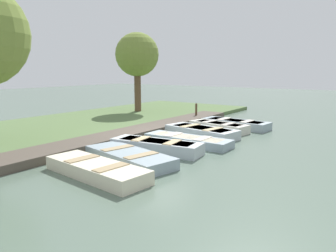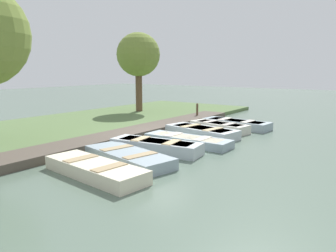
{
  "view_description": "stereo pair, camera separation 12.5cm",
  "coord_description": "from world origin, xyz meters",
  "views": [
    {
      "loc": [
        8.06,
        -10.72,
        2.9
      ],
      "look_at": [
        0.54,
        -0.15,
        0.65
      ],
      "focal_mm": 35.0,
      "sensor_mm": 36.0,
      "label": 1
    },
    {
      "loc": [
        8.16,
        -10.65,
        2.9
      ],
      "look_at": [
        0.54,
        -0.15,
        0.65
      ],
      "focal_mm": 35.0,
      "sensor_mm": 36.0,
      "label": 2
    }
  ],
  "objects": [
    {
      "name": "ground_plane",
      "position": [
        0.0,
        0.0,
        0.0
      ],
      "size": [
        80.0,
        80.0,
        0.0
      ],
      "primitive_type": "plane",
      "color": "#566B5B"
    },
    {
      "name": "shore_bank",
      "position": [
        -5.0,
        0.0,
        0.11
      ],
      "size": [
        8.0,
        24.0,
        0.22
      ],
      "color": "#567042",
      "rests_on": "ground_plane"
    },
    {
      "name": "dock_walkway",
      "position": [
        -1.39,
        0.0,
        0.14
      ],
      "size": [
        1.46,
        14.98,
        0.29
      ],
      "color": "#51473D",
      "rests_on": "ground_plane"
    },
    {
      "name": "rowboat_0",
      "position": [
        1.46,
        -4.83,
        0.2
      ],
      "size": [
        3.47,
        1.4,
        0.4
      ],
      "rotation": [
        0.0,
        0.0,
        -0.1
      ],
      "color": "beige",
      "rests_on": "ground_plane"
    },
    {
      "name": "rowboat_1",
      "position": [
        1.28,
        -3.3,
        0.18
      ],
      "size": [
        3.51,
        1.89,
        0.37
      ],
      "rotation": [
        0.0,
        0.0,
        -0.21
      ],
      "color": "#8C9EA8",
      "rests_on": "ground_plane"
    },
    {
      "name": "rowboat_2",
      "position": [
        1.19,
        -1.77,
        0.22
      ],
      "size": [
        3.42,
        1.44,
        0.44
      ],
      "rotation": [
        0.0,
        0.0,
        0.14
      ],
      "color": "#B2BCC1",
      "rests_on": "ground_plane"
    },
    {
      "name": "rowboat_3",
      "position": [
        1.44,
        -0.08,
        0.17
      ],
      "size": [
        3.55,
        1.01,
        0.34
      ],
      "rotation": [
        0.0,
        0.0,
        0.0
      ],
      "color": "#8C9EA8",
      "rests_on": "ground_plane"
    },
    {
      "name": "rowboat_4",
      "position": [
        1.13,
        1.53,
        0.21
      ],
      "size": [
        3.43,
        1.71,
        0.43
      ],
      "rotation": [
        0.0,
        0.0,
        -0.16
      ],
      "color": "#B2BCC1",
      "rests_on": "ground_plane"
    },
    {
      "name": "rowboat_5",
      "position": [
        1.19,
        3.1,
        0.22
      ],
      "size": [
        2.96,
        1.41,
        0.43
      ],
      "rotation": [
        0.0,
        0.0,
        -0.16
      ],
      "color": "beige",
      "rests_on": "ground_plane"
    },
    {
      "name": "rowboat_6",
      "position": [
        1.42,
        4.45,
        0.2
      ],
      "size": [
        3.49,
        1.37,
        0.41
      ],
      "rotation": [
        0.0,
        0.0,
        -0.08
      ],
      "color": "#8C9EA8",
      "rests_on": "ground_plane"
    },
    {
      "name": "mooring_post_far",
      "position": [
        -1.45,
        5.46,
        0.5
      ],
      "size": [
        0.12,
        0.12,
        0.99
      ],
      "color": "brown",
      "rests_on": "ground_plane"
    },
    {
      "name": "park_tree_left",
      "position": [
        -5.78,
        5.37,
        3.77
      ],
      "size": [
        2.75,
        2.75,
        5.2
      ],
      "color": "brown",
      "rests_on": "ground_plane"
    }
  ]
}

